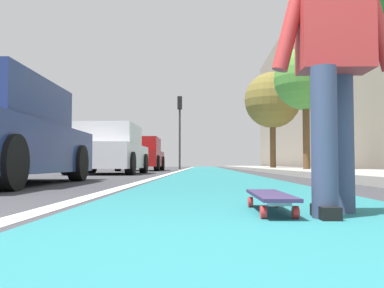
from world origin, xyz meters
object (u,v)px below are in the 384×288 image
(parked_car_mid, at_px, (109,150))
(street_tree_mid, at_px, (306,79))
(skater_person, at_px, (334,51))
(traffic_light, at_px, (180,119))
(street_tree_far, at_px, (273,100))
(parked_car_far, at_px, (141,155))
(skateboard, at_px, (270,197))

(parked_car_mid, distance_m, street_tree_mid, 6.80)
(skater_person, bearing_deg, parked_car_mid, 19.26)
(traffic_light, bearing_deg, street_tree_far, -138.11)
(parked_car_mid, xyz_separation_m, parked_car_far, (6.55, -0.02, 0.02))
(skater_person, distance_m, street_tree_mid, 12.01)
(parked_car_far, height_order, traffic_light, traffic_light)
(skater_person, height_order, parked_car_far, skater_person)
(parked_car_mid, bearing_deg, skateboard, -162.24)
(parked_car_mid, relative_size, parked_car_far, 0.98)
(street_tree_mid, bearing_deg, skater_person, 166.99)
(parked_car_mid, bearing_deg, traffic_light, -6.06)
(skateboard, height_order, parked_car_mid, parked_car_mid)
(skater_person, relative_size, parked_car_far, 0.40)
(parked_car_far, xyz_separation_m, street_tree_far, (1.36, -6.20, 2.68))
(street_tree_mid, relative_size, street_tree_far, 0.87)
(skateboard, bearing_deg, street_tree_mid, -14.82)
(parked_car_mid, bearing_deg, street_tree_mid, -77.98)
(parked_car_mid, bearing_deg, parked_car_far, -0.20)
(skateboard, xyz_separation_m, street_tree_mid, (11.36, -3.01, 3.01))
(traffic_light, relative_size, street_tree_mid, 1.07)
(skateboard, height_order, street_tree_mid, street_tree_mid)
(skater_person, height_order, street_tree_far, street_tree_far)
(parked_car_far, height_order, street_tree_far, street_tree_far)
(skater_person, bearing_deg, street_tree_mid, -13.01)
(skater_person, bearing_deg, skateboard, 66.66)
(parked_car_mid, bearing_deg, street_tree_far, -38.19)
(parked_car_far, distance_m, street_tree_far, 6.89)
(skateboard, xyz_separation_m, skater_person, (-0.15, -0.35, 0.84))
(parked_car_mid, height_order, street_tree_far, street_tree_far)
(skater_person, bearing_deg, traffic_light, 5.24)
(street_tree_far, bearing_deg, skater_person, 171.64)
(skater_person, distance_m, parked_car_mid, 10.80)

